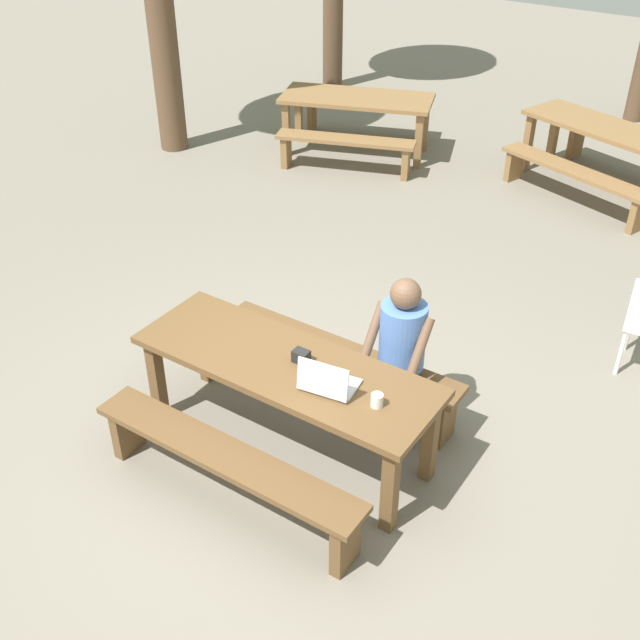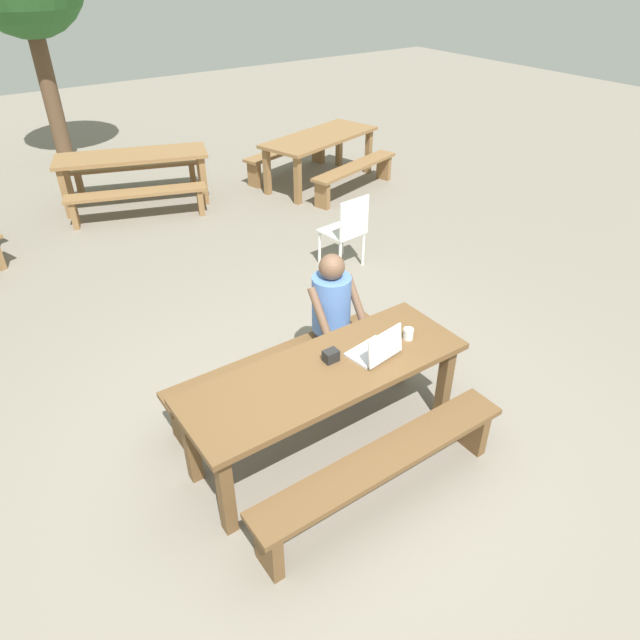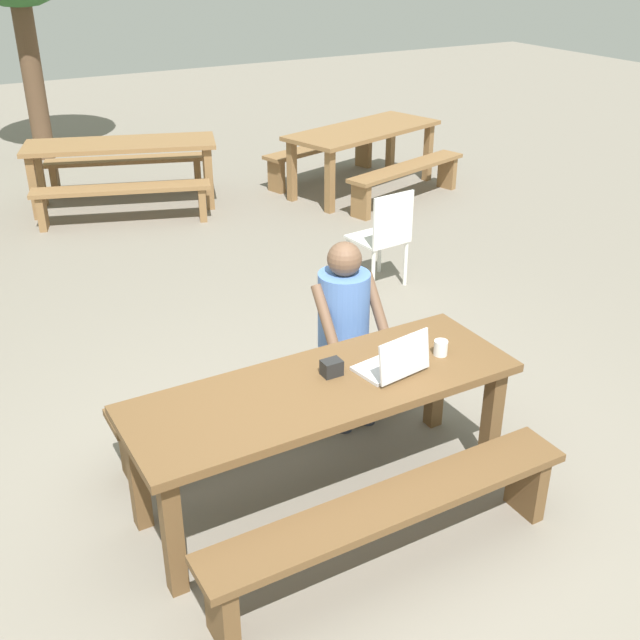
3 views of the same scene
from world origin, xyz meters
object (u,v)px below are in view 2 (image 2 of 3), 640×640
Objects in this scene: laptop at (377,349)px; picnic_table_mid at (132,162)px; coffee_mug at (408,334)px; plastic_chair at (346,230)px; picnic_table_rear at (320,142)px; picnic_table_front at (326,381)px; person_seated at (333,310)px; small_pouch at (331,356)px.

picnic_table_mid is (0.16, 5.79, -0.16)m from laptop.
plastic_chair reaches higher than coffee_mug.
picnic_table_mid is at bearing 91.85° from coffee_mug.
picnic_table_mid is 2.91m from picnic_table_rear.
laptop reaches higher than picnic_table_front.
picnic_table_mid is at bearing 89.68° from person_seated.
picnic_table_front is at bearing 44.57° from plastic_chair.
small_pouch is (-0.31, 0.15, -0.02)m from laptop.
plastic_chair is at bearing 63.24° from coffee_mug.
coffee_mug reaches higher than picnic_table_rear.
small_pouch is at bearing -33.51° from laptop.
laptop is 0.35m from small_pouch.
coffee_mug reaches higher than picnic_table_mid.
person_seated is at bearing 107.04° from coffee_mug.
picnic_table_front is 0.77m from coffee_mug.
coffee_mug is (0.35, 0.03, -0.02)m from laptop.
plastic_chair reaches higher than picnic_table_rear.
picnic_table_front is 1.00× the size of picnic_table_rear.
picnic_table_rear is at bearing 55.89° from small_pouch.
small_pouch is 0.09× the size of person_seated.
picnic_table_mid is (0.48, 5.64, -0.14)m from small_pouch.
person_seated reaches higher than picnic_table_mid.
person_seated is at bearing 44.40° from plastic_chair.
laptop is at bearing 51.84° from plastic_chair.
picnic_table_front is 5.65× the size of laptop.
picnic_table_rear is at bearing -124.22° from plastic_chair.
plastic_chair is (1.54, 2.39, -0.33)m from laptop.
coffee_mug is 0.04× the size of picnic_table_mid.
small_pouch reaches higher than picnic_table_front.
picnic_table_rear is at bearing 2.89° from picnic_table_mid.
picnic_table_front is 0.84m from person_seated.
picnic_table_mid is at bearing -99.78° from laptop.
plastic_chair is 0.40× the size of picnic_table_mid.
laptop is 0.31× the size of person_seated.
picnic_table_mid is at bearing 85.17° from small_pouch.
laptop is at bearing -174.59° from coffee_mug.
picnic_table_rear is (2.83, 4.25, -0.07)m from person_seated.
person_seated is 1.36× the size of plastic_chair.
small_pouch is 0.74m from person_seated.
laptop is at bearing -72.73° from picnic_table_mid.
person_seated is at bearing -139.42° from picnic_table_rear.
small_pouch is at bearing -139.92° from picnic_table_rear.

